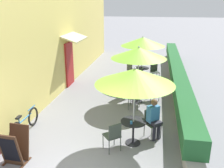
# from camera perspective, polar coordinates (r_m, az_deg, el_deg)

# --- Properties ---
(cafe_facade_wall) EXTENTS (0.98, 15.16, 4.20)m
(cafe_facade_wall) POSITION_cam_1_polar(r_m,az_deg,el_deg) (12.71, -9.68, 9.80)
(cafe_facade_wall) COLOR #E0CC6B
(cafe_facade_wall) RESTS_ON ground_plane
(planter_hedge) EXTENTS (0.60, 14.16, 1.01)m
(planter_hedge) POSITION_cam_1_polar(r_m,az_deg,el_deg) (12.40, 14.54, 1.86)
(planter_hedge) COLOR gray
(planter_hedge) RESTS_ON ground_plane
(patio_table_near) EXTENTS (0.74, 0.74, 0.71)m
(patio_table_near) POSITION_cam_1_polar(r_m,az_deg,el_deg) (7.31, 4.89, -9.92)
(patio_table_near) COLOR black
(patio_table_near) RESTS_ON ground_plane
(patio_umbrella_near) EXTENTS (2.18, 2.18, 2.31)m
(patio_umbrella_near) POSITION_cam_1_polar(r_m,az_deg,el_deg) (6.71, 5.25, 1.71)
(patio_umbrella_near) COLOR #B7B7BC
(patio_umbrella_near) RESTS_ON ground_plane
(cafe_chair_near_left) EXTENTS (0.56, 0.56, 0.87)m
(cafe_chair_near_left) POSITION_cam_1_polar(r_m,az_deg,el_deg) (7.74, 9.01, -8.30)
(cafe_chair_near_left) COLOR #384238
(cafe_chair_near_left) RESTS_ON ground_plane
(seated_patron_near_left) EXTENTS (0.50, 0.51, 1.25)m
(seated_patron_near_left) POSITION_cam_1_polar(r_m,az_deg,el_deg) (7.58, 9.59, -7.48)
(seated_patron_near_left) COLOR #23232D
(seated_patron_near_left) RESTS_ON ground_plane
(cafe_chair_near_right) EXTENTS (0.56, 0.56, 0.87)m
(cafe_chair_near_right) POSITION_cam_1_polar(r_m,az_deg,el_deg) (6.92, 0.25, -11.49)
(cafe_chair_near_right) COLOR #384238
(cafe_chair_near_right) RESTS_ON ground_plane
(coffee_cup_near) EXTENTS (0.07, 0.07, 0.09)m
(coffee_cup_near) POSITION_cam_1_polar(r_m,az_deg,el_deg) (7.05, 4.43, -8.74)
(coffee_cup_near) COLOR teal
(coffee_cup_near) RESTS_ON patio_table_near
(patio_table_mid) EXTENTS (0.74, 0.74, 0.71)m
(patio_table_mid) POSITION_cam_1_polar(r_m,az_deg,el_deg) (10.22, 5.83, -1.40)
(patio_table_mid) COLOR black
(patio_table_mid) RESTS_ON ground_plane
(patio_umbrella_mid) EXTENTS (2.18, 2.18, 2.31)m
(patio_umbrella_mid) POSITION_cam_1_polar(r_m,az_deg,el_deg) (9.80, 6.13, 7.09)
(patio_umbrella_mid) COLOR #B7B7BC
(patio_umbrella_mid) RESTS_ON ground_plane
(cafe_chair_mid_left) EXTENTS (0.53, 0.53, 0.87)m
(cafe_chair_mid_left) POSITION_cam_1_polar(r_m,az_deg,el_deg) (10.54, 9.32, -0.86)
(cafe_chair_mid_left) COLOR #384238
(cafe_chair_mid_left) RESTS_ON ground_plane
(cafe_chair_mid_right) EXTENTS (0.56, 0.56, 0.87)m
(cafe_chair_mid_right) POSITION_cam_1_polar(r_m,az_deg,el_deg) (10.60, 2.63, -0.50)
(cafe_chair_mid_right) COLOR #384238
(cafe_chair_mid_right) RESTS_ON ground_plane
(cafe_chair_mid_back) EXTENTS (0.44, 0.44, 0.87)m
(cafe_chair_mid_back) POSITION_cam_1_polar(r_m,az_deg,el_deg) (9.55, 5.54, -2.78)
(cafe_chair_mid_back) COLOR #384238
(cafe_chair_mid_back) RESTS_ON ground_plane
(patio_table_far) EXTENTS (0.74, 0.74, 0.71)m
(patio_table_far) POSITION_cam_1_polar(r_m,az_deg,el_deg) (12.88, 6.79, 2.82)
(patio_table_far) COLOR black
(patio_table_far) RESTS_ON ground_plane
(patio_umbrella_far) EXTENTS (2.18, 2.18, 2.31)m
(patio_umbrella_far) POSITION_cam_1_polar(r_m,az_deg,el_deg) (12.55, 7.06, 9.60)
(patio_umbrella_far) COLOR #B7B7BC
(patio_umbrella_far) RESTS_ON ground_plane
(cafe_chair_far_left) EXTENTS (0.56, 0.56, 0.87)m
(cafe_chair_far_left) POSITION_cam_1_polar(r_m,az_deg,el_deg) (13.31, 4.36, 3.47)
(cafe_chair_far_left) COLOR #384238
(cafe_chair_far_left) RESTS_ON ground_plane
(cafe_chair_far_right) EXTENTS (0.47, 0.47, 0.87)m
(cafe_chair_far_right) POSITION_cam_1_polar(r_m,az_deg,el_deg) (12.20, 6.33, 1.99)
(cafe_chair_far_right) COLOR #384238
(cafe_chair_far_right) RESTS_ON ground_plane
(cafe_chair_far_back) EXTENTS (0.51, 0.51, 0.87)m
(cafe_chair_far_back) POSITION_cam_1_polar(r_m,az_deg,el_deg) (13.16, 9.67, 3.08)
(cafe_chair_far_back) COLOR #384238
(cafe_chair_far_back) RESTS_ON ground_plane
(coffee_cup_far) EXTENTS (0.07, 0.07, 0.09)m
(coffee_cup_far) POSITION_cam_1_polar(r_m,az_deg,el_deg) (12.68, 6.68, 3.75)
(coffee_cup_far) COLOR #232328
(coffee_cup_far) RESTS_ON patio_table_far
(bicycle_leaning) EXTENTS (0.10, 1.71, 0.72)m
(bicycle_leaning) POSITION_cam_1_polar(r_m,az_deg,el_deg) (8.33, -19.31, -8.55)
(bicycle_leaning) COLOR black
(bicycle_leaning) RESTS_ON ground_plane
(menu_board) EXTENTS (0.59, 0.66, 0.95)m
(menu_board) POSITION_cam_1_polar(r_m,az_deg,el_deg) (6.98, -21.34, -13.11)
(menu_board) COLOR #422819
(menu_board) RESTS_ON ground_plane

